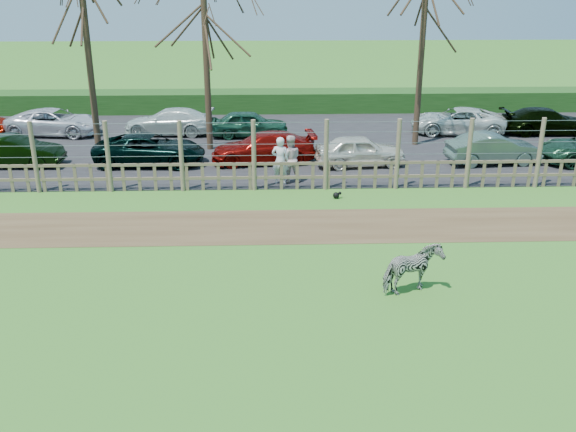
{
  "coord_description": "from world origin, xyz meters",
  "views": [
    {
      "loc": [
        0.48,
        -13.44,
        7.2
      ],
      "look_at": [
        1.0,
        2.5,
        1.1
      ],
      "focal_mm": 40.0,
      "sensor_mm": 36.0,
      "label": 1
    }
  ],
  "objects_px": {
    "zebra": "(412,269)",
    "car_10": "(249,124)",
    "car_3": "(263,148)",
    "tree_right": "(424,22)",
    "visitor_b": "(290,159)",
    "car_8": "(55,122)",
    "car_1": "(15,151)",
    "car_9": "(169,122)",
    "visitor_a": "(280,161)",
    "car_12": "(458,121)",
    "car_13": "(546,121)",
    "tree_left": "(84,15)",
    "tree_mid": "(205,33)",
    "car_5": "(493,149)",
    "crow": "(336,195)",
    "car_2": "(150,149)",
    "car_4": "(360,151)"
  },
  "relations": [
    {
      "from": "zebra",
      "to": "car_10",
      "type": "xyz_separation_m",
      "value": [
        -4.22,
        15.5,
        0.03
      ]
    },
    {
      "from": "car_3",
      "to": "tree_right",
      "type": "bearing_deg",
      "value": 105.32
    },
    {
      "from": "visitor_b",
      "to": "car_8",
      "type": "xyz_separation_m",
      "value": [
        -10.68,
        7.55,
        -0.26
      ]
    },
    {
      "from": "car_1",
      "to": "car_9",
      "type": "height_order",
      "value": "same"
    },
    {
      "from": "visitor_a",
      "to": "car_10",
      "type": "xyz_separation_m",
      "value": [
        -1.28,
        7.09,
        -0.26
      ]
    },
    {
      "from": "zebra",
      "to": "car_1",
      "type": "bearing_deg",
      "value": 25.35
    },
    {
      "from": "car_12",
      "to": "tree_right",
      "type": "bearing_deg",
      "value": -43.31
    },
    {
      "from": "zebra",
      "to": "visitor_a",
      "type": "bearing_deg",
      "value": -5.74
    },
    {
      "from": "zebra",
      "to": "car_13",
      "type": "height_order",
      "value": "car_13"
    },
    {
      "from": "car_12",
      "to": "tree_left",
      "type": "bearing_deg",
      "value": -69.87
    },
    {
      "from": "car_13",
      "to": "visitor_a",
      "type": "bearing_deg",
      "value": 119.45
    },
    {
      "from": "zebra",
      "to": "visitor_b",
      "type": "bearing_deg",
      "value": -8.22
    },
    {
      "from": "tree_mid",
      "to": "car_13",
      "type": "xyz_separation_m",
      "value": [
        15.53,
        2.26,
        -4.23
      ]
    },
    {
      "from": "zebra",
      "to": "car_3",
      "type": "xyz_separation_m",
      "value": [
        -3.56,
        11.19,
        0.03
      ]
    },
    {
      "from": "tree_right",
      "to": "car_9",
      "type": "xyz_separation_m",
      "value": [
        -11.11,
        2.23,
        -4.6
      ]
    },
    {
      "from": "visitor_a",
      "to": "car_5",
      "type": "distance_m",
      "value": 8.79
    },
    {
      "from": "tree_right",
      "to": "car_10",
      "type": "distance_m",
      "value": 8.83
    },
    {
      "from": "zebra",
      "to": "car_12",
      "type": "distance_m",
      "value": 16.71
    },
    {
      "from": "visitor_a",
      "to": "crow",
      "type": "height_order",
      "value": "visitor_a"
    },
    {
      "from": "tree_mid",
      "to": "car_2",
      "type": "bearing_deg",
      "value": -133.38
    },
    {
      "from": "tree_left",
      "to": "car_8",
      "type": "height_order",
      "value": "tree_left"
    },
    {
      "from": "car_3",
      "to": "car_8",
      "type": "bearing_deg",
      "value": -123.49
    },
    {
      "from": "crow",
      "to": "car_9",
      "type": "xyz_separation_m",
      "value": [
        -6.9,
        9.23,
        0.52
      ]
    },
    {
      "from": "car_9",
      "to": "car_10",
      "type": "height_order",
      "value": "same"
    },
    {
      "from": "visitor_b",
      "to": "tree_right",
      "type": "bearing_deg",
      "value": -143.33
    },
    {
      "from": "tree_mid",
      "to": "visitor_a",
      "type": "height_order",
      "value": "tree_mid"
    },
    {
      "from": "car_4",
      "to": "visitor_b",
      "type": "bearing_deg",
      "value": 119.54
    },
    {
      "from": "visitor_a",
      "to": "car_10",
      "type": "relative_size",
      "value": 0.49
    },
    {
      "from": "visitor_b",
      "to": "crow",
      "type": "distance_m",
      "value": 2.46
    },
    {
      "from": "car_9",
      "to": "car_10",
      "type": "relative_size",
      "value": 1.17
    },
    {
      "from": "car_3",
      "to": "car_4",
      "type": "height_order",
      "value": "same"
    },
    {
      "from": "tree_left",
      "to": "car_4",
      "type": "bearing_deg",
      "value": -9.3
    },
    {
      "from": "zebra",
      "to": "crow",
      "type": "bearing_deg",
      "value": -16.11
    },
    {
      "from": "tree_left",
      "to": "car_5",
      "type": "xyz_separation_m",
      "value": [
        15.89,
        -1.63,
        -4.98
      ]
    },
    {
      "from": "zebra",
      "to": "car_9",
      "type": "distance_m",
      "value": 17.95
    },
    {
      "from": "visitor_a",
      "to": "car_4",
      "type": "relative_size",
      "value": 0.49
    },
    {
      "from": "zebra",
      "to": "car_8",
      "type": "relative_size",
      "value": 0.33
    },
    {
      "from": "car_3",
      "to": "car_10",
      "type": "relative_size",
      "value": 1.17
    },
    {
      "from": "car_4",
      "to": "car_8",
      "type": "relative_size",
      "value": 0.82
    },
    {
      "from": "tree_left",
      "to": "crow",
      "type": "xyz_separation_m",
      "value": [
        9.29,
        -5.5,
        -5.5
      ]
    },
    {
      "from": "car_1",
      "to": "car_9",
      "type": "xyz_separation_m",
      "value": [
        5.27,
        5.12,
        0.0
      ]
    },
    {
      "from": "car_10",
      "to": "car_13",
      "type": "distance_m",
      "value": 13.89
    },
    {
      "from": "visitor_b",
      "to": "car_2",
      "type": "relative_size",
      "value": 0.4
    },
    {
      "from": "car_10",
      "to": "car_12",
      "type": "distance_m",
      "value": 9.76
    },
    {
      "from": "tree_left",
      "to": "visitor_b",
      "type": "relative_size",
      "value": 4.57
    },
    {
      "from": "car_1",
      "to": "car_2",
      "type": "height_order",
      "value": "same"
    },
    {
      "from": "car_4",
      "to": "car_1",
      "type": "bearing_deg",
      "value": 82.73
    },
    {
      "from": "car_12",
      "to": "crow",
      "type": "bearing_deg",
      "value": -28.53
    },
    {
      "from": "tree_mid",
      "to": "crow",
      "type": "xyz_separation_m",
      "value": [
        4.79,
        -6.5,
        -4.75
      ]
    },
    {
      "from": "tree_right",
      "to": "car_3",
      "type": "height_order",
      "value": "tree_right"
    }
  ]
}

